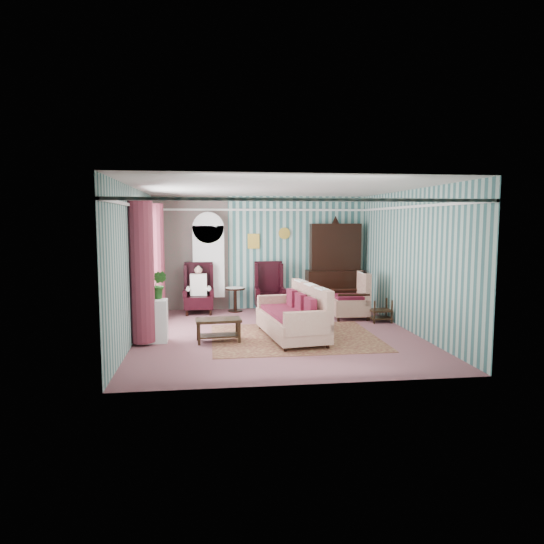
{
  "coord_description": "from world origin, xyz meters",
  "views": [
    {
      "loc": [
        -1.32,
        -9.42,
        2.26
      ],
      "look_at": [
        -0.03,
        0.6,
        1.2
      ],
      "focal_mm": 32.0,
      "sensor_mm": 36.0,
      "label": 1
    }
  ],
  "objects": [
    {
      "name": "floral_armchair",
      "position": [
        1.9,
        1.4,
        0.46
      ],
      "size": [
        0.89,
        0.93,
        0.92
      ],
      "primitive_type": "cube",
      "rotation": [
        0.0,
        0.0,
        1.53
      ],
      "color": "#BFB894",
      "rests_on": "floor"
    },
    {
      "name": "seated_woman",
      "position": [
        -1.6,
        2.45,
        0.59
      ],
      "size": [
        0.44,
        0.4,
        1.18
      ],
      "primitive_type": null,
      "color": "white",
      "rests_on": "floor"
    },
    {
      "name": "bookcase",
      "position": [
        -1.35,
        2.84,
        1.12
      ],
      "size": [
        0.8,
        0.28,
        2.24
      ],
      "primitive_type": "cube",
      "color": "silver",
      "rests_on": "floor"
    },
    {
      "name": "dresser_hutch",
      "position": [
        1.9,
        2.72,
        1.18
      ],
      "size": [
        1.5,
        0.56,
        2.36
      ],
      "primitive_type": "cube",
      "color": "black",
      "rests_on": "floor"
    },
    {
      "name": "rug",
      "position": [
        0.3,
        -0.3,
        0.01
      ],
      "size": [
        3.2,
        2.6,
        0.01
      ],
      "primitive_type": "cube",
      "color": "#521B24",
      "rests_on": "floor"
    },
    {
      "name": "nest_table",
      "position": [
        2.47,
        0.9,
        0.27
      ],
      "size": [
        0.45,
        0.38,
        0.54
      ],
      "primitive_type": "cube",
      "color": "black",
      "rests_on": "floor"
    },
    {
      "name": "wingback_left",
      "position": [
        -1.6,
        2.45,
        0.62
      ],
      "size": [
        0.76,
        0.8,
        1.25
      ],
      "primitive_type": "cube",
      "color": "black",
      "rests_on": "floor"
    },
    {
      "name": "sofa",
      "position": [
        0.23,
        -0.32,
        0.48
      ],
      "size": [
        1.17,
        2.21,
        0.96
      ],
      "primitive_type": "cube",
      "rotation": [
        0.0,
        0.0,
        1.7
      ],
      "color": "#C3B097",
      "rests_on": "floor"
    },
    {
      "name": "potted_plant_c",
      "position": [
        -2.48,
        -0.2,
        0.97
      ],
      "size": [
        0.2,
        0.2,
        0.35
      ],
      "primitive_type": "imported",
      "rotation": [
        0.0,
        0.0,
        0.04
      ],
      "color": "#194816",
      "rests_on": "plant_stand"
    },
    {
      "name": "coffee_table",
      "position": [
        -1.18,
        -0.43,
        0.22
      ],
      "size": [
        0.88,
        0.52,
        0.44
      ],
      "primitive_type": "cube",
      "rotation": [
        0.0,
        0.0,
        0.08
      ],
      "color": "black",
      "rests_on": "floor"
    },
    {
      "name": "potted_plant_b",
      "position": [
        -2.28,
        -0.15,
        1.07
      ],
      "size": [
        0.35,
        0.32,
        0.53
      ],
      "primitive_type": "imported",
      "rotation": [
        0.0,
        0.0,
        -0.33
      ],
      "color": "#184D1B",
      "rests_on": "plant_stand"
    },
    {
      "name": "round_side_table",
      "position": [
        -0.7,
        2.6,
        0.3
      ],
      "size": [
        0.5,
        0.5,
        0.6
      ],
      "primitive_type": "cylinder",
      "color": "black",
      "rests_on": "floor"
    },
    {
      "name": "wingback_right",
      "position": [
        0.15,
        2.45,
        0.62
      ],
      "size": [
        0.76,
        0.8,
        1.25
      ],
      "primitive_type": "cube",
      "color": "black",
      "rests_on": "floor"
    },
    {
      "name": "room_shell",
      "position": [
        -0.62,
        0.18,
        2.01
      ],
      "size": [
        5.53,
        6.02,
        2.91
      ],
      "color": "#386665",
      "rests_on": "ground"
    },
    {
      "name": "floor",
      "position": [
        0.0,
        0.0,
        0.0
      ],
      "size": [
        6.0,
        6.0,
        0.0
      ],
      "primitive_type": "plane",
      "color": "#7F4953",
      "rests_on": "ground"
    },
    {
      "name": "potted_plant_a",
      "position": [
        -2.5,
        -0.37,
        1.02
      ],
      "size": [
        0.5,
        0.47,
        0.44
      ],
      "primitive_type": "imported",
      "rotation": [
        0.0,
        0.0,
        0.4
      ],
      "color": "#174C1C",
      "rests_on": "plant_stand"
    },
    {
      "name": "plant_stand",
      "position": [
        -2.4,
        -0.3,
        0.4
      ],
      "size": [
        0.55,
        0.35,
        0.8
      ],
      "primitive_type": "cube",
      "color": "white",
      "rests_on": "floor"
    }
  ]
}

